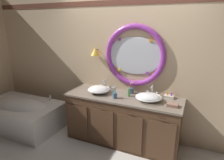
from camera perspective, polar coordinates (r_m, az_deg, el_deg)
name	(u,v)px	position (r m, az deg, el deg)	size (l,w,h in m)	color
ground_plane	(115,148)	(3.44, 0.79, -19.19)	(14.00, 14.00, 0.00)	silver
back_wall_assembly	(129,64)	(3.41, 4.90, 4.74)	(6.40, 0.26, 2.60)	#D6B78E
vanity_counter	(122,119)	(3.40, 3.08, -11.33)	(1.93, 0.66, 0.84)	brown
bathtub	(21,112)	(4.29, -25.16, -8.60)	(1.58, 0.92, 0.60)	white
sink_basin_left	(99,89)	(3.35, -3.88, -2.78)	(0.38, 0.38, 0.12)	white
sink_basin_right	(148,97)	(3.07, 10.64, -4.98)	(0.40, 0.40, 0.11)	white
faucet_set_left	(105,85)	(3.56, -2.00, -1.52)	(0.23, 0.13, 0.17)	silver
faucet_set_right	(152,92)	(3.29, 11.69, -3.32)	(0.21, 0.14, 0.18)	silver
toothbrush_holder_left	(115,95)	(3.12, 0.79, -4.41)	(0.09, 0.09, 0.21)	slate
toothbrush_holder_right	(131,90)	(3.35, 5.67, -2.95)	(0.09, 0.09, 0.22)	slate
soap_dispenser	(129,92)	(3.21, 4.92, -3.55)	(0.05, 0.06, 0.16)	#6BAD66
folded_hand_towel	(173,105)	(2.96, 17.33, -7.05)	(0.17, 0.10, 0.04)	#936B56
toiletry_basket	(169,96)	(3.27, 16.37, -4.63)	(0.15, 0.11, 0.10)	beige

